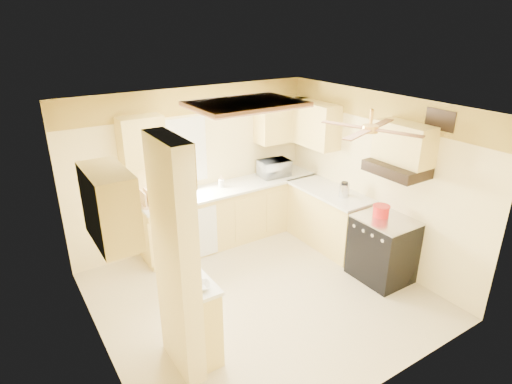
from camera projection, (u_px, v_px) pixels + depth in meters
floor at (261, 295)px, 5.70m from camera, size 4.00×4.00×0.00m
ceiling at (262, 108)px, 4.75m from camera, size 4.00×4.00×0.00m
wall_back at (194, 168)px, 6.70m from camera, size 4.00×0.00×4.00m
wall_front at (381, 286)px, 3.75m from camera, size 4.00×0.00×4.00m
wall_left at (93, 256)px, 4.22m from camera, size 0.00×3.80×3.80m
wall_right at (375, 179)px, 6.23m from camera, size 0.00×3.80×3.80m
wallpaper_border at (191, 101)px, 6.29m from camera, size 4.00×0.02×0.40m
partition_column at (176, 262)px, 4.12m from camera, size 0.20×0.70×2.50m
partition_ledge at (201, 321)px, 4.54m from camera, size 0.25×0.55×0.90m
ledge_top at (199, 284)px, 4.36m from camera, size 0.28×0.58×0.04m
lower_cabinets_back at (232, 214)px, 7.03m from camera, size 3.00×0.60×0.90m
lower_cabinets_right at (328, 218)px, 6.85m from camera, size 0.60×1.40×0.90m
countertop_back at (232, 187)px, 6.84m from camera, size 3.04×0.64×0.04m
countertop_right at (330, 191)px, 6.67m from camera, size 0.64×1.44×0.04m
dishwasher_panel at (200, 234)px, 6.41m from camera, size 0.58×0.02×0.80m
window at (178, 152)px, 6.45m from camera, size 0.92×0.02×1.02m
upper_cab_back_left at (141, 141)px, 5.91m from camera, size 0.60×0.35×0.70m
upper_cab_back_right at (282, 120)px, 7.12m from camera, size 0.90×0.35×0.70m
upper_cab_right at (313, 124)px, 6.89m from camera, size 0.35×1.00×0.70m
upper_cab_left_wall at (110, 206)px, 3.89m from camera, size 0.35×0.75×0.70m
upper_cab_over_stove at (404, 143)px, 5.45m from camera, size 0.35×0.76×0.52m
stove at (383, 249)px, 5.94m from camera, size 0.68×0.77×0.92m
range_hood at (396, 169)px, 5.54m from camera, size 0.50×0.76×0.14m
poster_menu at (183, 203)px, 3.95m from camera, size 0.02×0.42×0.57m
poster_nashville at (187, 263)px, 4.20m from camera, size 0.02×0.42×0.57m
ceiling_light_panel at (246, 104)px, 5.21m from camera, size 1.35×0.95×0.06m
ceiling_fan at (370, 128)px, 4.79m from camera, size 1.15×1.15×0.26m
vent_grate at (440, 120)px, 5.13m from camera, size 0.02×0.40×0.25m
microwave at (274, 168)px, 7.21m from camera, size 0.53×0.38×0.28m
bowl at (200, 286)px, 4.24m from camera, size 0.25×0.25×0.05m
dutch_oven at (381, 211)px, 5.83m from camera, size 0.23×0.23×0.16m
kettle at (344, 190)px, 6.39m from camera, size 0.15×0.15×0.23m
dish_rack at (155, 198)px, 6.14m from camera, size 0.43×0.33×0.24m
utensil_crock at (221, 183)px, 6.78m from camera, size 0.09×0.09×0.19m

